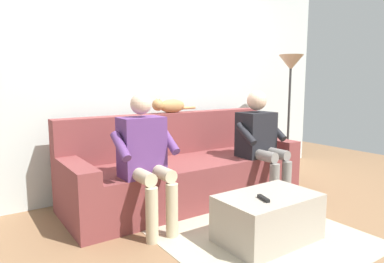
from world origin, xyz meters
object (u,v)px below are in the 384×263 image
(couch, at_px, (185,171))
(cat_on_backrest, at_px, (169,106))
(remote_black, at_px, (263,198))
(coffee_table, at_px, (268,218))
(person_right_seated, at_px, (145,154))
(person_left_seated, at_px, (260,138))
(floor_lamp, at_px, (290,72))

(couch, relative_size, cat_on_backrest, 4.58)
(remote_black, bearing_deg, coffee_table, 131.78)
(person_right_seated, bearing_deg, person_left_seated, -179.06)
(couch, distance_m, remote_black, 1.26)
(remote_black, distance_m, floor_lamp, 2.34)
(couch, xyz_separation_m, cat_on_backrest, (0.02, -0.29, 0.67))
(cat_on_backrest, bearing_deg, person_right_seated, 47.84)
(person_right_seated, distance_m, remote_black, 1.02)
(couch, relative_size, floor_lamp, 1.60)
(person_left_seated, xyz_separation_m, remote_black, (0.80, 0.83, -0.27))
(coffee_table, distance_m, floor_lamp, 2.31)
(coffee_table, relative_size, floor_lamp, 0.50)
(remote_black, bearing_deg, person_left_seated, 151.85)
(cat_on_backrest, xyz_separation_m, floor_lamp, (-1.63, 0.31, 0.38))
(coffee_table, distance_m, cat_on_backrest, 1.68)
(couch, height_order, floor_lamp, floor_lamp)
(person_right_seated, height_order, cat_on_backrest, person_right_seated)
(person_left_seated, bearing_deg, couch, -31.71)
(person_left_seated, bearing_deg, remote_black, 45.98)
(person_right_seated, relative_size, floor_lamp, 0.72)
(person_left_seated, bearing_deg, floor_lamp, -156.52)
(person_left_seated, bearing_deg, coffee_table, 48.46)
(coffee_table, relative_size, remote_black, 5.77)
(person_right_seated, distance_m, cat_on_backrest, 1.05)
(cat_on_backrest, bearing_deg, remote_black, 86.31)
(cat_on_backrest, relative_size, floor_lamp, 0.35)
(person_right_seated, distance_m, floor_lamp, 2.44)
(couch, bearing_deg, cat_on_backrest, -86.58)
(person_left_seated, bearing_deg, cat_on_backrest, -45.51)
(person_right_seated, bearing_deg, floor_lamp, -169.48)
(couch, distance_m, person_left_seated, 0.87)
(floor_lamp, bearing_deg, cat_on_backrest, -10.72)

